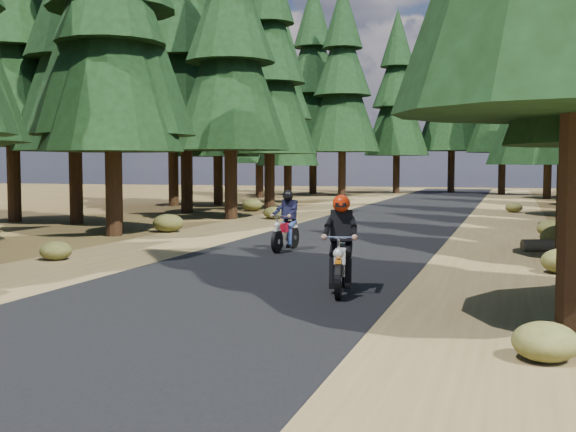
# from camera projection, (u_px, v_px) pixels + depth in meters

# --- Properties ---
(ground) EXTENTS (120.00, 120.00, 0.00)m
(ground) POSITION_uv_depth(u_px,v_px,m) (266.00, 274.00, 14.89)
(ground) COLOR #432F18
(ground) RESTS_ON ground
(road) EXTENTS (6.00, 100.00, 0.01)m
(road) POSITION_uv_depth(u_px,v_px,m) (326.00, 247.00, 19.65)
(road) COLOR black
(road) RESTS_ON ground
(shoulder_l) EXTENTS (3.20, 100.00, 0.01)m
(shoulder_l) POSITION_uv_depth(u_px,v_px,m) (173.00, 242.00, 21.01)
(shoulder_l) COLOR brown
(shoulder_l) RESTS_ON ground
(shoulder_r) EXTENTS (3.20, 100.00, 0.01)m
(shoulder_r) POSITION_uv_depth(u_px,v_px,m) (502.00, 254.00, 18.28)
(shoulder_r) COLOR brown
(shoulder_r) RESTS_ON ground
(pine_forest) EXTENTS (34.59, 55.08, 16.32)m
(pine_forest) POSITION_uv_depth(u_px,v_px,m) (410.00, 46.00, 34.37)
(pine_forest) COLOR black
(pine_forest) RESTS_ON ground
(understory_shrubs) EXTENTS (15.98, 32.00, 0.66)m
(understory_shrubs) POSITION_uv_depth(u_px,v_px,m) (379.00, 229.00, 22.18)
(understory_shrubs) COLOR #474C1E
(understory_shrubs) RESTS_ON ground
(rider_lead) EXTENTS (0.90, 2.00, 1.72)m
(rider_lead) POSITION_uv_depth(u_px,v_px,m) (340.00, 261.00, 12.58)
(rider_lead) COLOR silver
(rider_lead) RESTS_ON road
(rider_follow) EXTENTS (0.68, 1.81, 1.58)m
(rider_follow) POSITION_uv_depth(u_px,v_px,m) (286.00, 231.00, 18.81)
(rider_follow) COLOR maroon
(rider_follow) RESTS_ON road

